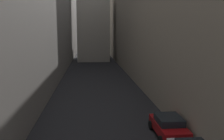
{
  "coord_description": "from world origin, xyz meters",
  "views": [
    {
      "loc": [
        -1.08,
        5.95,
        7.28
      ],
      "look_at": [
        0.0,
        17.6,
        5.49
      ],
      "focal_mm": 39.46,
      "sensor_mm": 36.0,
      "label": 1
    }
  ],
  "objects": [
    {
      "name": "building_block_right",
      "position": [
        13.01,
        50.0,
        9.1
      ],
      "size": [
        15.02,
        108.0,
        18.2
      ],
      "primitive_type": "cube",
      "color": "gray",
      "rests_on": "ground"
    },
    {
      "name": "parked_car_right_far",
      "position": [
        4.4,
        21.98,
        0.79
      ],
      "size": [
        2.04,
        4.04,
        1.49
      ],
      "rotation": [
        0.0,
        0.0,
        1.57
      ],
      "color": "maroon",
      "rests_on": "ground"
    },
    {
      "name": "ground_plane",
      "position": [
        0.0,
        48.0,
        0.0
      ],
      "size": [
        264.0,
        264.0,
        0.0
      ],
      "primitive_type": "plane",
      "color": "black"
    }
  ]
}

